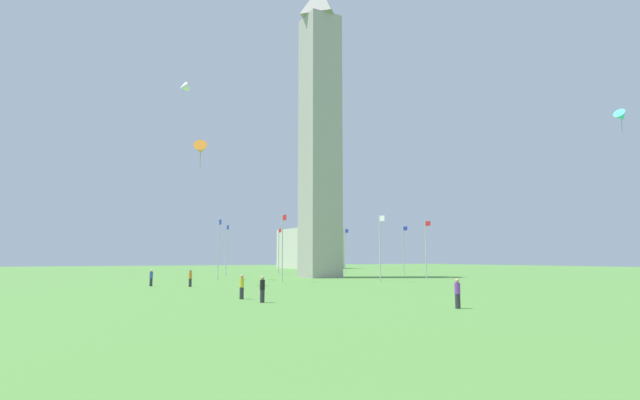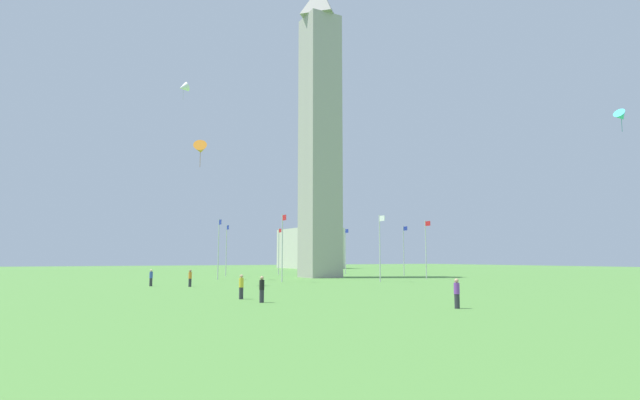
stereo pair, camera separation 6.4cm
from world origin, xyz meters
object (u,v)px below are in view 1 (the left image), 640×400
at_px(flagpole_n, 380,245).
at_px(person_purple_shirt, 458,294).
at_px(flagpole_ne, 426,247).
at_px(flagpole_w, 219,246).
at_px(flagpole_e, 404,248).
at_px(person_yellow_shirt, 242,287).
at_px(flagpole_sw, 226,248).
at_px(kite_cyan_delta, 621,116).
at_px(person_orange_shirt, 190,278).
at_px(obelisk_monument, 320,127).
at_px(person_black_shirt, 262,289).
at_px(kite_orange_delta, 201,149).
at_px(flagpole_nw, 283,245).
at_px(flagpole_s, 279,249).
at_px(person_blue_shirt, 151,278).
at_px(flagpole_se, 345,249).
at_px(distant_building, 309,249).
at_px(kite_white_delta, 183,87).

xyz_separation_m(flagpole_n, person_purple_shirt, (28.12, -14.42, -3.55)).
xyz_separation_m(flagpole_ne, flagpole_w, (-10.76, -25.99, 0.00)).
bearing_deg(person_purple_shirt, flagpole_e, -3.92).
bearing_deg(person_yellow_shirt, flagpole_sw, 54.05).
bearing_deg(kite_cyan_delta, person_orange_shirt, -117.65).
xyz_separation_m(obelisk_monument, person_orange_shirt, (15.02, -22.47, -21.64)).
bearing_deg(kite_cyan_delta, person_yellow_shirt, -95.47).
distance_m(person_black_shirt, kite_orange_delta, 25.01).
relative_size(flagpole_e, flagpole_nw, 1.00).
distance_m(flagpole_w, kite_cyan_delta, 48.98).
distance_m(flagpole_nw, person_black_shirt, 26.96).
bearing_deg(person_yellow_shirt, flagpole_s, 43.97).
bearing_deg(flagpole_sw, person_yellow_shirt, -16.08).
xyz_separation_m(flagpole_sw, person_black_shirt, (45.44, -11.92, -3.55)).
bearing_deg(flagpole_s, flagpole_w, -45.00).
distance_m(flagpole_e, kite_cyan_delta, 37.54).
distance_m(person_yellow_shirt, person_blue_shirt, 19.58).
distance_m(flagpole_n, flagpole_nw, 11.65).
relative_size(flagpole_e, flagpole_se, 1.00).
xyz_separation_m(flagpole_e, flagpole_s, (-15.22, -15.22, 0.00)).
bearing_deg(distant_building, obelisk_monument, -25.52).
height_order(person_black_shirt, kite_cyan_delta, kite_cyan_delta).
height_order(person_yellow_shirt, kite_orange_delta, kite_orange_delta).
xyz_separation_m(person_purple_shirt, distant_building, (-103.44, 43.08, 4.61)).
height_order(person_orange_shirt, kite_cyan_delta, kite_cyan_delta).
bearing_deg(person_purple_shirt, flagpole_se, 5.49).
bearing_deg(flagpole_e, flagpole_n, -45.00).
height_order(kite_cyan_delta, kite_white_delta, kite_white_delta).
relative_size(obelisk_monument, flagpole_ne, 5.64).
height_order(flagpole_e, person_yellow_shirt, flagpole_e).
xyz_separation_m(flagpole_nw, person_purple_shirt, (32.58, -3.66, -3.55)).
relative_size(flagpole_se, distant_building, 0.44).
relative_size(flagpole_se, flagpole_w, 1.00).
bearing_deg(flagpole_ne, flagpole_e, 157.50).
height_order(flagpole_e, kite_cyan_delta, kite_cyan_delta).
distance_m(flagpole_ne, person_yellow_shirt, 39.73).
relative_size(obelisk_monument, flagpole_nw, 5.64).
xyz_separation_m(flagpole_ne, kite_orange_delta, (2.80, -32.22, 9.80)).
bearing_deg(person_blue_shirt, obelisk_monument, 23.29).
relative_size(flagpole_sw, flagpole_nw, 1.00).
bearing_deg(person_yellow_shirt, flagpole_se, 31.55).
xyz_separation_m(obelisk_monument, flagpole_se, (-10.70, 10.76, -18.10)).
height_order(flagpole_n, person_blue_shirt, flagpole_n).
xyz_separation_m(flagpole_se, person_orange_shirt, (25.72, -33.23, -3.55)).
xyz_separation_m(flagpole_e, person_blue_shirt, (12.11, -40.91, -3.54)).
bearing_deg(person_blue_shirt, flagpole_n, -8.97).
height_order(flagpole_s, distant_building, distant_building).
bearing_deg(flagpole_n, kite_cyan_delta, 39.07).
height_order(flagpole_nw, person_blue_shirt, flagpole_nw).
bearing_deg(person_black_shirt, flagpole_e, -23.71).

